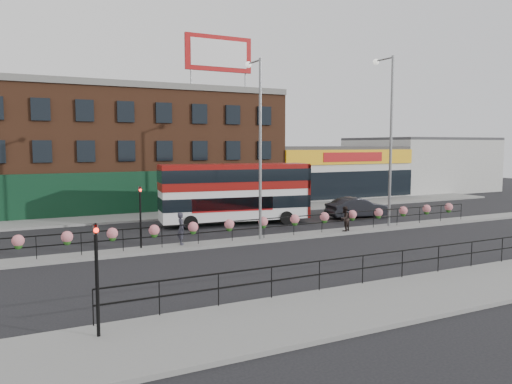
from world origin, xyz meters
name	(u,v)px	position (x,y,z in m)	size (l,w,h in m)	color
ground	(279,239)	(0.00, 0.00, 0.00)	(120.00, 120.00, 0.00)	black
south_pavement	(438,291)	(0.00, -12.00, 0.07)	(60.00, 4.00, 0.15)	gray
north_pavement	(205,213)	(0.00, 12.00, 0.07)	(60.00, 4.00, 0.15)	gray
median	(279,238)	(0.00, 0.00, 0.07)	(60.00, 1.60, 0.15)	gray
yellow_line_inner	(395,278)	(0.00, -9.70, 0.01)	(60.00, 0.10, 0.01)	gold
yellow_line_outer	(398,279)	(0.00, -9.88, 0.01)	(60.00, 0.10, 0.01)	gold
brick_building	(131,149)	(-4.00, 19.96, 5.13)	(25.00, 12.21, 10.30)	brown
supermarket	(318,171)	(16.00, 19.90, 2.65)	(15.00, 12.25, 5.30)	silver
warehouse_east	(419,164)	(30.75, 20.00, 3.15)	(14.50, 12.00, 6.30)	#B5B6B0
billboard	(219,54)	(2.50, 14.99, 13.18)	(6.00, 0.29, 4.40)	#A30E0F
median_railing	(279,221)	(0.00, 0.00, 1.05)	(30.04, 0.56, 1.23)	black
south_railing	(363,263)	(-2.00, -10.10, 0.96)	(20.04, 0.05, 1.12)	black
double_decker_bus	(236,187)	(-0.04, 6.00, 2.56)	(10.54, 3.86, 4.17)	silver
car	(357,208)	(9.34, 4.67, 0.77)	(4.82, 2.05, 1.55)	black
pedestrian_a	(181,229)	(-5.86, 0.26, 1.02)	(0.53, 0.70, 1.73)	#2D2D38
pedestrian_b	(345,219)	(4.50, -0.26, 0.92)	(0.93, 0.84, 1.54)	black
lamp_column_west	(258,133)	(-1.32, 0.12, 6.15)	(0.36, 1.78, 10.13)	slate
lamp_column_east	(388,126)	(8.42, 0.42, 6.71)	(0.40, 1.94, 11.07)	slate
traffic_light_south	(96,255)	(-12.00, -11.01, 2.47)	(0.15, 0.28, 3.65)	black
traffic_light_median	(140,204)	(-8.00, 0.39, 2.47)	(0.15, 0.28, 3.65)	black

